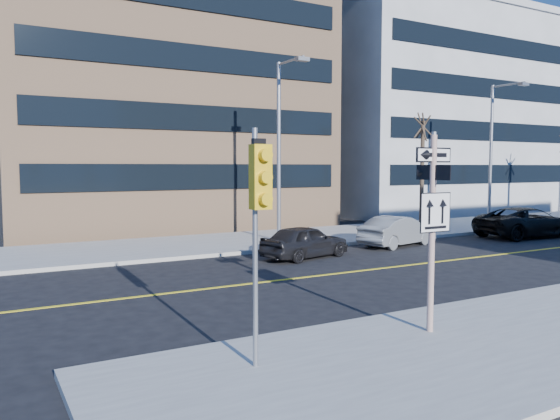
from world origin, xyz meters
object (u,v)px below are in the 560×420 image
traffic_signal (259,197)px  streetlight_a (281,139)px  parked_car_c (527,222)px  parked_car_a (305,241)px  streetlight_b (495,145)px  parked_car_b (398,231)px  street_tree_west (423,129)px  sign_pole (433,220)px

traffic_signal → streetlight_a: streetlight_a is taller
traffic_signal → parked_car_c: size_ratio=0.74×
parked_car_a → streetlight_b: streetlight_b is taller
parked_car_c → streetlight_b: bearing=-21.7°
parked_car_a → parked_car_b: bearing=-95.9°
traffic_signal → streetlight_a: (8.00, 13.42, 1.73)m
parked_car_b → streetlight_a: bearing=42.6°
parked_car_b → parked_car_c: bearing=-109.4°
streetlight_a → street_tree_west: streetlight_a is taller
streetlight_a → streetlight_b: (14.00, 0.00, 0.00)m
sign_pole → streetlight_b: bearing=36.4°
traffic_signal → street_tree_west: street_tree_west is taller
sign_pole → parked_car_b: sign_pole is taller
streetlight_b → street_tree_west: 5.09m
sign_pole → traffic_signal: size_ratio=1.02×
sign_pole → parked_car_c: 18.69m
parked_car_c → street_tree_west: street_tree_west is taller
street_tree_west → sign_pole: bearing=-133.3°
sign_pole → traffic_signal: sign_pole is taller
traffic_signal → parked_car_b: traffic_signal is taller
parked_car_b → sign_pole: bearing=128.1°
parked_car_b → parked_car_c: (7.72, -0.84, 0.08)m
parked_car_a → streetlight_a: streetlight_a is taller
sign_pole → street_tree_west: size_ratio=0.64×
parked_car_c → streetlight_a: size_ratio=0.67×
parked_car_a → parked_car_b: size_ratio=0.93×
streetlight_a → sign_pole: bearing=-106.8°
traffic_signal → street_tree_west: 22.14m
parked_car_c → streetlight_b: size_ratio=0.67×
sign_pole → streetlight_a: 14.05m
traffic_signal → parked_car_a: bearing=54.5°
parked_car_b → street_tree_west: (4.72, 3.46, 4.86)m
parked_car_c → parked_car_b: bearing=90.1°
parked_car_b → streetlight_b: bearing=-86.5°
streetlight_a → traffic_signal: bearing=-120.8°
parked_car_a → streetlight_b: (15.00, 3.62, 4.11)m
parked_car_b → street_tree_west: bearing=-67.0°
streetlight_a → streetlight_b: size_ratio=1.00×
streetlight_a → street_tree_west: size_ratio=1.26×
sign_pole → streetlight_b: 22.48m
parked_car_b → streetlight_a: (-4.28, 2.91, 4.09)m
streetlight_a → streetlight_b: 14.00m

